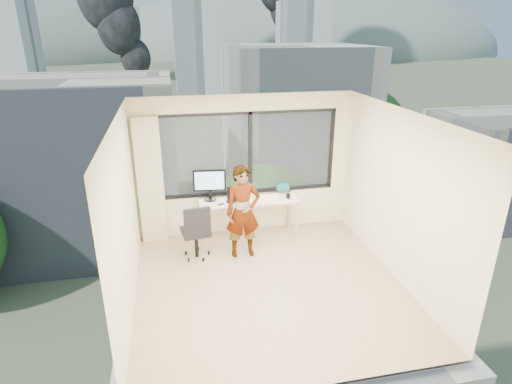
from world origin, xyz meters
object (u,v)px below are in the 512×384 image
object	(u,v)px
desk	(249,218)
laptop	(235,195)
handbag	(283,187)
person	(243,212)
game_console	(247,194)
chair	(196,230)
monitor	(210,185)

from	to	relation	value
desk	laptop	xyz separation A→B (m)	(-0.24, -0.01, 0.48)
laptop	handbag	bearing A→B (deg)	24.39
handbag	person	bearing A→B (deg)	-131.74
person	game_console	bearing A→B (deg)	72.60
desk	handbag	size ratio (longest dim) A/B	6.52
chair	game_console	size ratio (longest dim) A/B	3.63
game_console	monitor	bearing A→B (deg)	-172.50
desk	chair	xyz separation A→B (m)	(-1.02, -0.56, 0.13)
desk	handbag	xyz separation A→B (m)	(0.70, 0.21, 0.48)
desk	person	bearing A→B (deg)	-108.82
person	laptop	size ratio (longest dim) A/B	4.80
person	handbag	size ratio (longest dim) A/B	5.81
game_console	laptop	distance (m)	0.33
person	handbag	distance (m)	1.25
chair	handbag	distance (m)	1.91
desk	chair	distance (m)	1.17
game_console	person	bearing A→B (deg)	-102.68
game_console	laptop	bearing A→B (deg)	-138.66
chair	laptop	world-z (taller)	chair
desk	game_console	world-z (taller)	game_console
desk	game_console	xyz separation A→B (m)	(0.01, 0.19, 0.41)
chair	laptop	bearing A→B (deg)	27.56
person	laptop	xyz separation A→B (m)	(-0.02, 0.63, 0.05)
person	handbag	xyz separation A→B (m)	(0.92, 0.85, 0.05)
game_console	handbag	distance (m)	0.70
desk	monitor	bearing A→B (deg)	169.32
monitor	laptop	bearing A→B (deg)	-11.04
person	monitor	world-z (taller)	person
desk	person	size ratio (longest dim) A/B	1.12
desk	laptop	world-z (taller)	laptop
chair	monitor	distance (m)	0.94
monitor	laptop	size ratio (longest dim) A/B	1.75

